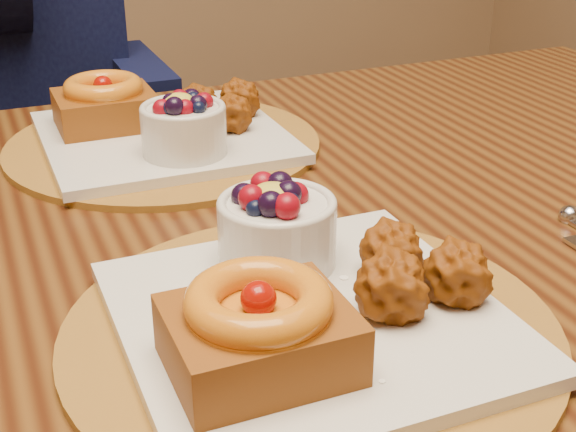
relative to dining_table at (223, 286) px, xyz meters
name	(u,v)px	position (x,y,z in m)	size (l,w,h in m)	color
dining_table	(223,286)	(0.00, 0.00, 0.00)	(1.60, 0.90, 0.76)	black
place_setting_near	(304,299)	(0.00, -0.21, 0.11)	(0.38, 0.38, 0.09)	brown
place_setting_far	(161,128)	(0.00, 0.21, 0.10)	(0.38, 0.38, 0.09)	brown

